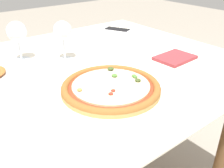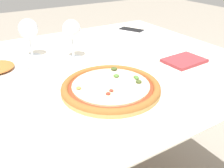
{
  "view_description": "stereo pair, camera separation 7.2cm",
  "coord_description": "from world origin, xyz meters",
  "views": [
    {
      "loc": [
        -0.39,
        -0.72,
        1.1
      ],
      "look_at": [
        0.0,
        -0.21,
        0.77
      ],
      "focal_mm": 40.0,
      "sensor_mm": 36.0,
      "label": 1
    },
    {
      "loc": [
        -0.33,
        -0.76,
        1.1
      ],
      "look_at": [
        0.0,
        -0.21,
        0.77
      ],
      "focal_mm": 40.0,
      "sensor_mm": 36.0,
      "label": 2
    }
  ],
  "objects": [
    {
      "name": "pizza_plate",
      "position": [
        0.0,
        -0.21,
        0.76
      ],
      "size": [
        0.33,
        0.33,
        0.04
      ],
      "color": "white",
      "rests_on": "dining_table"
    },
    {
      "name": "wine_glass_far_left",
      "position": [
        -0.11,
        0.2,
        0.85
      ],
      "size": [
        0.07,
        0.07,
        0.15
      ],
      "color": "silver",
      "rests_on": "dining_table"
    },
    {
      "name": "dining_table",
      "position": [
        0.0,
        0.0,
        0.65
      ],
      "size": [
        1.25,
        0.95,
        0.74
      ],
      "color": "brown",
      "rests_on": "ground_plane"
    },
    {
      "name": "cell_phone",
      "position": [
        0.44,
        0.3,
        0.75
      ],
      "size": [
        0.13,
        0.16,
        0.01
      ],
      "color": "white",
      "rests_on": "dining_table"
    },
    {
      "name": "wine_glass_far_right",
      "position": [
        0.02,
        0.1,
        0.85
      ],
      "size": [
        0.07,
        0.07,
        0.15
      ],
      "color": "silver",
      "rests_on": "dining_table"
    },
    {
      "name": "napkin_folded",
      "position": [
        0.36,
        -0.15,
        0.75
      ],
      "size": [
        0.16,
        0.12,
        0.01
      ],
      "color": "#933338",
      "rests_on": "dining_table"
    }
  ]
}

